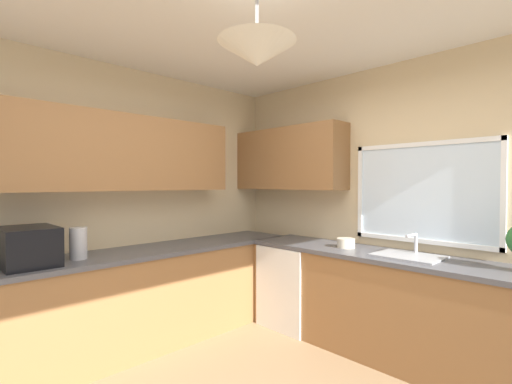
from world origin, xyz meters
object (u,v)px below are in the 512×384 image
(dishwasher, at_px, (295,284))
(bowl, at_px, (346,243))
(sink_assembly, at_px, (408,255))
(microwave, at_px, (28,246))
(kettle, at_px, (78,243))

(dishwasher, bearing_deg, bowl, 2.87)
(bowl, bearing_deg, sink_assembly, 0.70)
(microwave, distance_m, sink_assembly, 3.02)
(bowl, bearing_deg, microwave, -117.96)
(sink_assembly, bearing_deg, kettle, -132.13)
(kettle, height_order, sink_assembly, kettle)
(microwave, distance_m, kettle, 0.35)
(sink_assembly, bearing_deg, bowl, -179.30)
(dishwasher, xyz_separation_m, kettle, (-0.64, -1.99, 0.60))
(dishwasher, xyz_separation_m, sink_assembly, (1.20, 0.04, 0.48))
(dishwasher, height_order, kettle, kettle)
(microwave, xyz_separation_m, bowl, (1.26, 2.37, -0.10))
(kettle, distance_m, bowl, 2.37)
(dishwasher, distance_m, microwave, 2.51)
(microwave, bearing_deg, bowl, 62.04)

